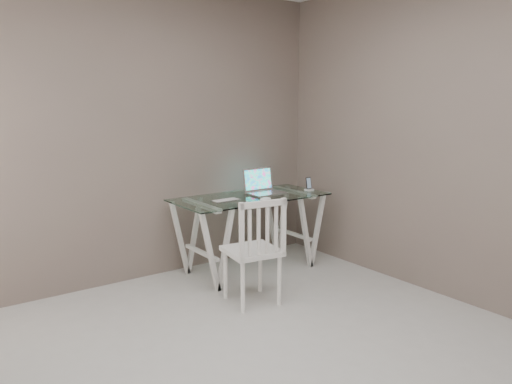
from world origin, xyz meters
TOP-DOWN VIEW (x-y plane):
  - room at (-0.06, 0.02)m, footprint 4.50×4.52m
  - desk at (1.02, 1.81)m, footprint 1.50×0.70m
  - chair at (0.57, 1.09)m, footprint 0.47×0.47m
  - laptop at (1.22, 1.87)m, footprint 0.35×0.28m
  - keyboard at (0.72, 1.77)m, footprint 0.26×0.11m
  - mouse at (1.00, 1.54)m, footprint 0.12×0.07m
  - phone_dock at (1.69, 1.71)m, footprint 0.07×0.07m

SIDE VIEW (x-z plane):
  - desk at x=1.02m, z-range 0.01..0.76m
  - chair at x=0.57m, z-range 0.05..0.95m
  - keyboard at x=0.72m, z-range 0.75..0.75m
  - mouse at x=1.00m, z-range 0.75..0.78m
  - phone_dock at x=1.69m, z-range 0.72..0.85m
  - laptop at x=1.22m, z-range 0.68..0.93m
  - room at x=-0.06m, z-range 0.36..3.07m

